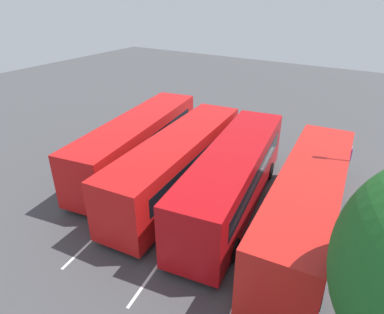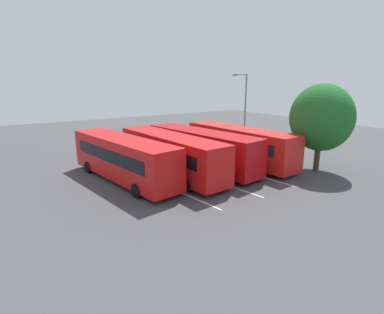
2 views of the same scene
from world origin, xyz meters
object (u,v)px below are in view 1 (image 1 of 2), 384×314
at_px(bus_center_left, 233,175).
at_px(bus_center_right, 179,162).
at_px(bus_far_right, 138,142).
at_px(pedestrian, 348,157).
at_px(bus_far_left, 307,203).

distance_m(bus_center_left, bus_center_right, 3.06).
relative_size(bus_center_right, bus_far_right, 0.99).
distance_m(bus_far_right, pedestrian, 12.43).
xyz_separation_m(bus_far_left, pedestrian, (7.18, -0.61, -0.70)).
bearing_deg(bus_far_right, bus_center_right, -113.34).
bearing_deg(bus_far_right, bus_far_left, -105.49).
relative_size(bus_far_left, bus_far_right, 0.99).
height_order(bus_center_left, bus_center_right, same).
height_order(bus_far_right, pedestrian, bus_far_right).
bearing_deg(bus_center_right, bus_far_right, 70.56).
relative_size(bus_center_left, bus_center_right, 1.00).
height_order(bus_center_left, pedestrian, bus_center_left).
relative_size(bus_far_left, pedestrian, 6.40).
height_order(bus_center_left, bus_far_right, same).
bearing_deg(bus_center_left, pedestrian, -41.20).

